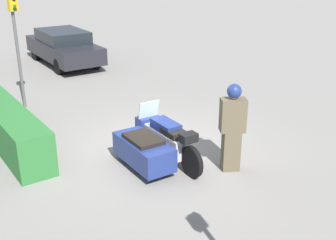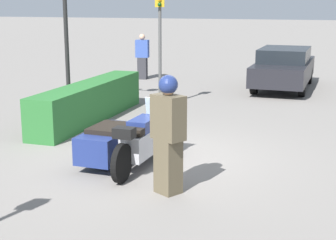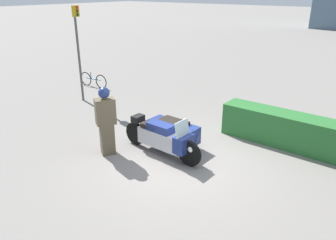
{
  "view_description": "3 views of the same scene",
  "coord_description": "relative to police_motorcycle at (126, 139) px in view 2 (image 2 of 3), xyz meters",
  "views": [
    {
      "loc": [
        -7.61,
        4.97,
        4.3
      ],
      "look_at": [
        -0.54,
        0.02,
        0.9
      ],
      "focal_mm": 45.0,
      "sensor_mm": 36.0,
      "label": 1
    },
    {
      "loc": [
        -9.17,
        -3.17,
        2.99
      ],
      "look_at": [
        -0.44,
        -0.3,
        0.87
      ],
      "focal_mm": 55.0,
      "sensor_mm": 36.0,
      "label": 2
    },
    {
      "loc": [
        4.5,
        -6.1,
        4.27
      ],
      "look_at": [
        -0.44,
        0.23,
        1.02
      ],
      "focal_mm": 35.0,
      "sensor_mm": 36.0,
      "label": 3
    }
  ],
  "objects": [
    {
      "name": "parked_car_background",
      "position": [
        9.64,
        -1.92,
        0.28
      ],
      "size": [
        4.63,
        1.84,
        1.42
      ],
      "rotation": [
        0.0,
        0.0,
        -0.02
      ],
      "color": "black",
      "rests_on": "ground"
    },
    {
      "name": "ground_plane",
      "position": [
        0.57,
        -0.49,
        -0.47
      ],
      "size": [
        160.0,
        160.0,
        0.0
      ],
      "primitive_type": "plane",
      "color": "slate"
    },
    {
      "name": "pedestrian_bystander",
      "position": [
        10.22,
        3.59,
        0.42
      ],
      "size": [
        0.36,
        0.53,
        1.76
      ],
      "rotation": [
        0.0,
        0.0,
        0.12
      ],
      "color": "#2D2D33",
      "rests_on": "ground"
    },
    {
      "name": "traffic_light_near",
      "position": [
        5.24,
        1.14,
        1.67
      ],
      "size": [
        0.23,
        0.29,
        3.24
      ],
      "rotation": [
        0.0,
        0.0,
        3.43
      ],
      "color": "#4C4C4C",
      "rests_on": "ground"
    },
    {
      "name": "officer_rider",
      "position": [
        -1.21,
        -1.23,
        0.54
      ],
      "size": [
        0.53,
        0.6,
        1.9
      ],
      "rotation": [
        0.0,
        0.0,
        -0.52
      ],
      "color": "brown",
      "rests_on": "ground"
    },
    {
      "name": "police_motorcycle",
      "position": [
        0.0,
        0.0,
        0.0
      ],
      "size": [
        2.63,
        1.31,
        1.17
      ],
      "rotation": [
        0.0,
        0.0,
        -0.03
      ],
      "color": "black",
      "rests_on": "ground"
    },
    {
      "name": "hedge_bush_curbside",
      "position": [
        3.05,
        2.29,
        0.02
      ],
      "size": [
        4.93,
        0.77,
        0.97
      ],
      "primitive_type": "cube",
      "color": "#28662D",
      "rests_on": "ground"
    }
  ]
}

